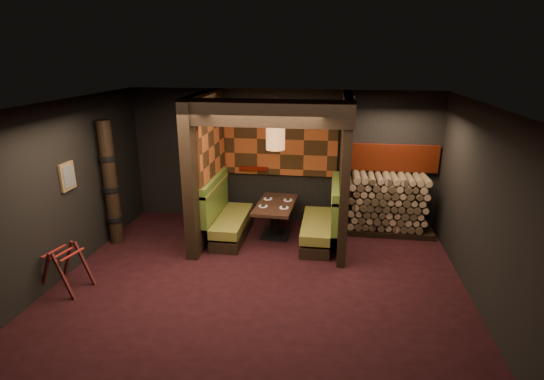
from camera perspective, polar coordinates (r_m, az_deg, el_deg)
The scene contains 23 objects.
floor at distance 7.08m, azimuth -1.55°, elevation -12.24°, with size 6.50×5.50×0.02m, color black.
ceiling at distance 6.15m, azimuth -1.78°, elevation 11.52°, with size 6.50×5.50×0.02m, color black.
wall_back at distance 9.10m, azimuth 1.33°, elevation 4.46°, with size 6.50×0.02×2.85m, color black.
wall_front at distance 4.04m, azimuth -8.58°, elevation -14.03°, with size 6.50×0.02×2.85m, color black.
wall_left at distance 7.71m, azimuth -26.27°, elevation 0.07°, with size 0.02×5.50×2.85m, color black.
wall_right at distance 6.75m, azimuth 26.77°, elevation -2.38°, with size 0.02×5.50×2.85m, color black.
partition_left at distance 8.32m, azimuth -8.90°, elevation 2.95°, with size 0.20×2.20×2.85m, color black.
partition_right at distance 8.01m, azimuth 9.66°, elevation 2.33°, with size 0.15×2.10×2.85m, color black.
header_beam at distance 6.87m, azimuth -0.94°, elevation 10.27°, with size 2.85×0.18×0.44m, color black.
tapa_back_panel at distance 8.97m, azimuth 1.15°, elevation 6.85°, with size 2.40×0.06×1.55m, color #A1451D.
tapa_side_panel at distance 8.35m, azimuth -7.90°, elevation 6.06°, with size 0.04×1.85×1.45m, color #A1451D.
lacquer_shelf at distance 9.14m, azimuth -2.51°, elevation 2.93°, with size 0.60×0.12×0.07m, color #580D05.
booth_bench_left at distance 8.54m, azimuth -6.07°, elevation -3.79°, with size 0.68×1.60×1.14m.
booth_bench_right at distance 8.29m, azimuth 6.75°, elevation -4.48°, with size 0.68×1.60×1.14m.
dining_table at distance 8.51m, azimuth 0.49°, elevation -3.29°, with size 0.79×1.36×0.70m.
place_settings at distance 8.43m, azimuth 0.50°, elevation -1.74°, with size 0.62×0.65×0.03m.
pendant_lamp at distance 8.03m, azimuth 0.48°, elevation 7.06°, with size 0.36×0.36×1.05m.
framed_picture at distance 7.71m, azimuth -25.79°, elevation 1.66°, with size 0.05×0.36×0.46m.
luggage_rack at distance 7.43m, azimuth -26.04°, elevation -9.26°, with size 0.78×0.61×0.76m.
totem_column at distance 8.56m, azimuth -20.86°, elevation 0.73°, with size 0.31×0.31×2.40m.
firewood_stack at distance 8.96m, azimuth 15.63°, elevation -1.87°, with size 1.73×0.70×1.22m.
mosaic_header at distance 9.02m, azimuth 15.86°, elevation 4.18°, with size 1.83×0.10×0.56m, color maroon.
bay_front_post at distance 8.27m, azimuth 10.26°, elevation 2.78°, with size 0.08×0.08×2.85m, color black.
Camera 1 is at (1.06, -6.02, 3.55)m, focal length 28.00 mm.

